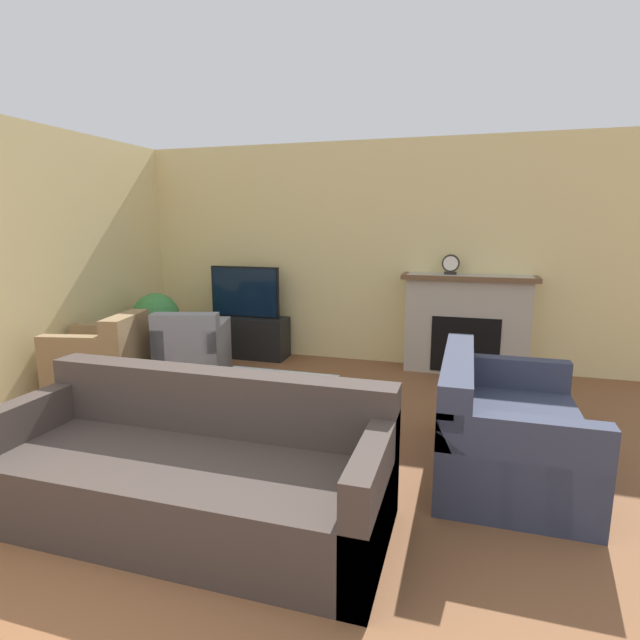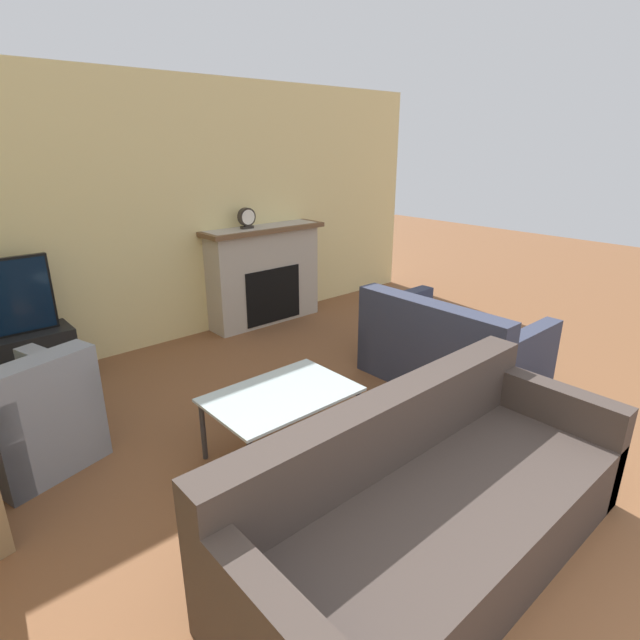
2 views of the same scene
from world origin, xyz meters
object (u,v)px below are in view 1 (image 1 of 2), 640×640
Objects in this scene: potted_plant at (156,319)px; mantel_clock at (451,264)px; couch_loveseat at (502,432)px; armchair_accent at (193,356)px; tv at (245,292)px; couch_sectional at (192,473)px; coffee_table at (271,387)px; armchair_by_window at (102,364)px.

mantel_clock is (3.43, 0.77, 0.68)m from potted_plant.
couch_loveseat and armchair_accent have the same top height.
mantel_clock reaches higher than tv.
couch_sectional is 2.35× the size of coffee_table.
armchair_by_window is at bearing 167.04° from coffee_table.
coffee_table is at bearing -60.29° from tv.
armchair_by_window is 1.01× the size of armchair_accent.
potted_plant is (-0.06, 1.06, 0.28)m from armchair_by_window.
couch_sectional and armchair_by_window have the same top height.
armchair_by_window is 3.95m from mantel_clock.
armchair_by_window is 0.98× the size of coffee_table.
armchair_accent is 3.08m from mantel_clock.
armchair_by_window and armchair_accent have the same top height.
potted_plant reaches higher than couch_sectional.
coffee_table is at bearing 126.17° from armchair_accent.
tv is 0.40× the size of couch_sectional.
couch_sectional is 2.40× the size of armchair_by_window.
mantel_clock reaches higher than armchair_accent.
couch_loveseat is 1.63× the size of potted_plant.
armchair_by_window reaches higher than coffee_table.
armchair_by_window is 0.92m from armchair_accent.
tv reaches higher than coffee_table.
mantel_clock is (-0.50, 2.42, 0.98)m from couch_loveseat.
tv is 0.96× the size of armchair_by_window.
potted_plant is at bearing -142.97° from tv.
coffee_table is 2.77m from mantel_clock.
armchair_accent is (0.74, 0.55, 0.00)m from armchair_by_window.
couch_sectional is at bearing 122.38° from couch_loveseat.
armchair_by_window is at bearing 140.33° from couch_sectional.
couch_loveseat and armchair_by_window have the same top height.
coffee_table is at bearing -35.65° from potted_plant.
armchair_accent is at bearing 69.90° from couch_loveseat.
couch_loveseat is 1.50× the size of armchair_by_window.
armchair_by_window is 1.09m from potted_plant.
couch_sectional is 3.52m from potted_plant.
potted_plant is 3.58m from mantel_clock.
potted_plant is (-0.80, 0.51, 0.28)m from armchair_accent.
armchair_accent is (-1.34, 2.27, 0.02)m from couch_sectional.
couch_sectional is 2.64m from armchair_accent.
mantel_clock is at bearing 2.34° from tv.
couch_loveseat is 1.53× the size of armchair_accent.
mantel_clock is at bearing 70.06° from couch_sectional.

